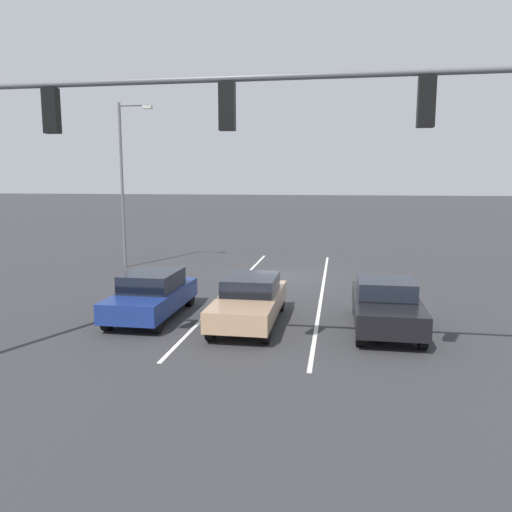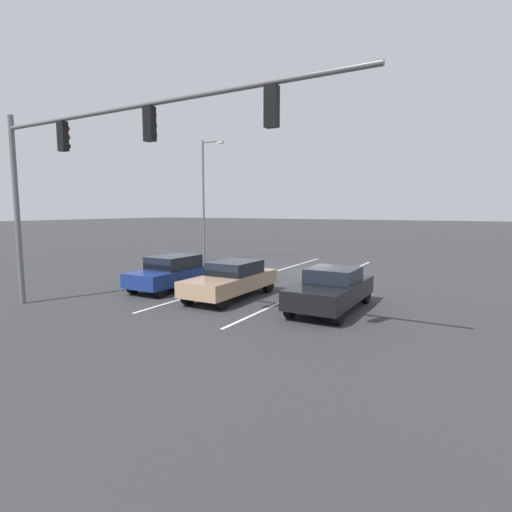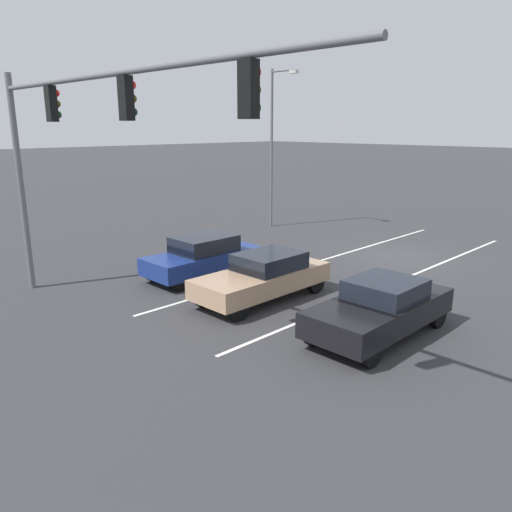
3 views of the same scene
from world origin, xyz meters
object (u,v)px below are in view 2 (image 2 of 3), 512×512
Objects in this scene: car_tan_midlane_front at (232,279)px; street_lamp_right_shoulder at (205,193)px; traffic_signal_gantry at (94,154)px; car_black_leftlane_front at (331,289)px; car_navy_rightlane_front at (173,272)px.

car_tan_midlane_front is 12.58m from street_lamp_right_shoulder.
car_black_leftlane_front is at bearing -141.60° from traffic_signal_gantry.
car_black_leftlane_front is 15.49m from street_lamp_right_shoulder.
traffic_signal_gantry is (6.15, 4.88, 4.51)m from car_black_leftlane_front.
traffic_signal_gantry is at bearing 67.30° from car_tan_midlane_front.
traffic_signal_gantry is 14.95m from street_lamp_right_shoulder.
car_black_leftlane_front is 0.97× the size of car_tan_midlane_front.
car_tan_midlane_front is 0.57× the size of street_lamp_right_shoulder.
street_lamp_right_shoulder reaches higher than car_navy_rightlane_front.
car_navy_rightlane_front reaches higher than car_black_leftlane_front.
car_navy_rightlane_front is 10.63m from street_lamp_right_shoulder.
car_navy_rightlane_front is 3.30m from car_tan_midlane_front.
traffic_signal_gantry reaches higher than car_navy_rightlane_front.
car_navy_rightlane_front is at bearing 118.11° from street_lamp_right_shoulder.
street_lamp_right_shoulder reaches higher than car_tan_midlane_front.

